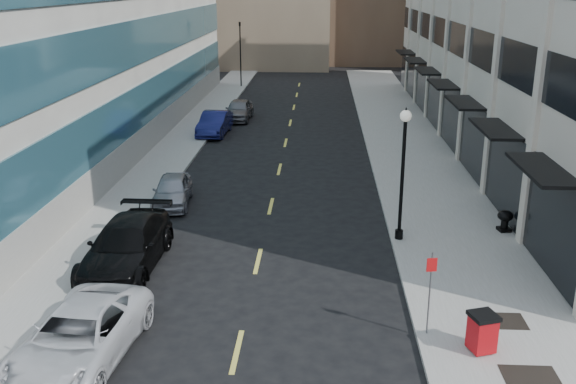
# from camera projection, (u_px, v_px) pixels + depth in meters

# --- Properties ---
(sidewalk_right) EXTENTS (5.00, 80.00, 0.15)m
(sidewalk_right) POSITION_uv_depth(u_px,v_px,m) (419.00, 170.00, 34.25)
(sidewalk_right) COLOR gray
(sidewalk_right) RESTS_ON ground
(sidewalk_left) EXTENTS (3.00, 80.00, 0.15)m
(sidewalk_left) POSITION_uv_depth(u_px,v_px,m) (161.00, 166.00, 34.95)
(sidewalk_left) COLOR gray
(sidewalk_left) RESTS_ON ground
(grate_mid) EXTENTS (1.40, 1.00, 0.01)m
(grate_mid) POSITION_uv_depth(u_px,v_px,m) (530.00, 376.00, 16.20)
(grate_mid) COLOR black
(grate_mid) RESTS_ON sidewalk_right
(grate_far) EXTENTS (1.40, 1.00, 0.01)m
(grate_far) POSITION_uv_depth(u_px,v_px,m) (501.00, 321.00, 18.86)
(grate_far) COLOR black
(grate_far) RESTS_ON sidewalk_right
(road_centerline) EXTENTS (0.15, 68.20, 0.01)m
(road_centerline) POSITION_uv_depth(u_px,v_px,m) (276.00, 186.00, 31.80)
(road_centerline) COLOR #D8CC4C
(road_centerline) RESTS_ON ground
(traffic_signal) EXTENTS (0.66, 0.66, 6.98)m
(traffic_signal) POSITION_uv_depth(u_px,v_px,m) (240.00, 26.00, 59.70)
(traffic_signal) COLOR black
(traffic_signal) RESTS_ON ground
(car_white_van) EXTENTS (2.95, 5.56, 1.49)m
(car_white_van) POSITION_uv_depth(u_px,v_px,m) (79.00, 337.00, 16.90)
(car_white_van) COLOR silver
(car_white_van) RESTS_ON ground
(car_black_pickup) EXTENTS (2.45, 5.79, 1.67)m
(car_black_pickup) POSITION_uv_depth(u_px,v_px,m) (127.00, 246.00, 22.49)
(car_black_pickup) COLOR black
(car_black_pickup) RESTS_ON ground
(car_silver_sedan) EXTENTS (1.96, 4.10, 1.35)m
(car_silver_sedan) POSITION_uv_depth(u_px,v_px,m) (172.00, 190.00, 28.97)
(car_silver_sedan) COLOR #95979D
(car_silver_sedan) RESTS_ON ground
(car_blue_sedan) EXTENTS (1.86, 4.69, 1.52)m
(car_blue_sedan) POSITION_uv_depth(u_px,v_px,m) (215.00, 123.00, 42.24)
(car_blue_sedan) COLOR #161A53
(car_blue_sedan) RESTS_ON ground
(car_grey_sedan) EXTENTS (1.94, 4.47, 1.50)m
(car_grey_sedan) POSITION_uv_depth(u_px,v_px,m) (239.00, 110.00, 46.80)
(car_grey_sedan) COLOR slate
(car_grey_sedan) RESTS_ON ground
(trash_bin) EXTENTS (0.87, 0.87, 1.12)m
(trash_bin) POSITION_uv_depth(u_px,v_px,m) (482.00, 331.00, 17.15)
(trash_bin) COLOR #B40C11
(trash_bin) RESTS_ON sidewalk_right
(lamppost) EXTENTS (0.43, 0.43, 5.16)m
(lamppost) POSITION_uv_depth(u_px,v_px,m) (403.00, 163.00, 23.98)
(lamppost) COLOR black
(lamppost) RESTS_ON sidewalk_right
(sign_post) EXTENTS (0.29, 0.08, 2.49)m
(sign_post) POSITION_uv_depth(u_px,v_px,m) (430.00, 282.00, 17.71)
(sign_post) COLOR slate
(sign_post) RESTS_ON sidewalk_right
(urn_planter) EXTENTS (0.62, 0.62, 0.86)m
(urn_planter) POSITION_uv_depth(u_px,v_px,m) (505.00, 219.00, 25.52)
(urn_planter) COLOR black
(urn_planter) RESTS_ON sidewalk_right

